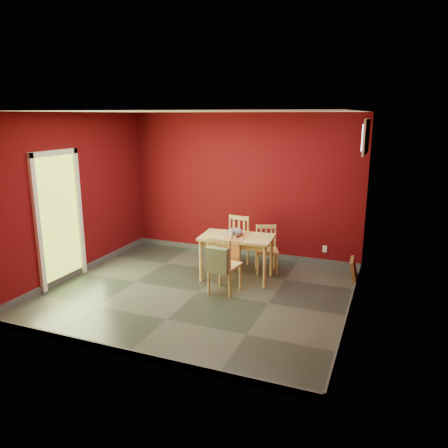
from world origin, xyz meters
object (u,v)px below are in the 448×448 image
at_px(chair_near, 223,264).
at_px(tote_bag, 217,261).
at_px(picture_frame, 354,272).
at_px(chair_far_right, 266,249).
at_px(cat, 236,231).
at_px(chair_far_left, 236,241).
at_px(dining_table, 237,241).

height_order(chair_near, tote_bag, chair_near).
bearing_deg(tote_bag, picture_frame, 35.11).
height_order(chair_far_right, cat, cat).
height_order(chair_far_right, picture_frame, chair_far_right).
distance_m(cat, picture_frame, 2.00).
bearing_deg(picture_frame, chair_near, -149.42).
xyz_separation_m(chair_far_left, picture_frame, (2.07, -0.14, -0.25)).
distance_m(chair_near, tote_bag, 0.25).
xyz_separation_m(chair_far_right, picture_frame, (1.48, -0.07, -0.20)).
distance_m(chair_far_right, picture_frame, 1.49).
distance_m(dining_table, chair_far_left, 0.66).
bearing_deg(chair_far_right, chair_near, -106.80).
distance_m(tote_bag, picture_frame, 2.28).
bearing_deg(cat, chair_far_right, 39.68).
xyz_separation_m(dining_table, picture_frame, (1.84, 0.45, -0.43)).
distance_m(chair_far_left, chair_far_right, 0.60).
relative_size(chair_far_left, chair_far_right, 1.12).
distance_m(chair_near, picture_frame, 2.13).
bearing_deg(tote_bag, dining_table, 89.92).
height_order(dining_table, chair_far_left, chair_far_left).
distance_m(dining_table, cat, 0.19).
bearing_deg(chair_far_right, chair_far_left, 172.61).
height_order(tote_bag, picture_frame, tote_bag).
relative_size(dining_table, chair_far_right, 1.52).
xyz_separation_m(chair_near, cat, (-0.02, 0.60, 0.37)).
xyz_separation_m(chair_far_right, chair_near, (-0.35, -1.14, 0.04)).
xyz_separation_m(dining_table, cat, (-0.01, -0.03, 0.19)).
bearing_deg(chair_far_right, cat, -124.13).
distance_m(chair_far_left, chair_near, 1.25).
bearing_deg(chair_far_right, dining_table, -124.95).
relative_size(chair_far_right, picture_frame, 1.87).
bearing_deg(dining_table, cat, -104.57).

